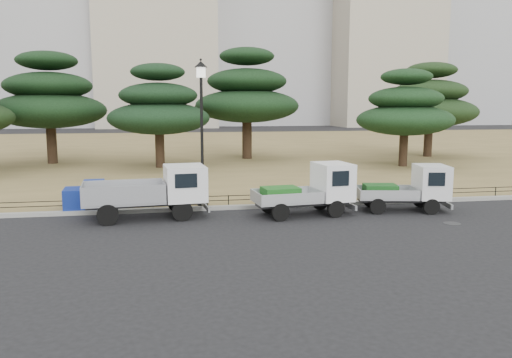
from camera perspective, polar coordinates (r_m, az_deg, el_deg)
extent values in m
plane|color=black|center=(17.79, 1.13, -5.08)|extent=(220.00, 220.00, 0.00)
cube|color=olive|center=(47.86, -5.98, 3.47)|extent=(120.00, 56.00, 0.15)
cube|color=gray|center=(20.27, -0.30, -3.17)|extent=(120.00, 0.25, 0.16)
cylinder|color=black|center=(18.22, -8.41, -3.63)|extent=(0.76, 0.22, 0.75)
cylinder|color=black|center=(19.80, -8.99, -2.68)|extent=(0.76, 0.22, 0.75)
cylinder|color=black|center=(18.10, -16.59, -3.97)|extent=(0.76, 0.22, 0.75)
cylinder|color=black|center=(19.69, -16.51, -2.99)|extent=(0.76, 0.22, 0.75)
cube|color=#2D2D30|center=(18.87, -12.53, -2.72)|extent=(4.25, 1.28, 0.13)
cube|color=gray|center=(18.77, -14.86, -1.52)|extent=(3.04, 1.90, 0.73)
cube|color=silver|center=(18.87, -8.12, -0.42)|extent=(1.61, 1.91, 1.28)
cylinder|color=black|center=(18.85, 9.11, -3.39)|extent=(0.67, 0.24, 0.65)
cylinder|color=black|center=(20.14, 7.34, -2.60)|extent=(0.67, 0.24, 0.65)
cylinder|color=black|center=(18.04, 2.83, -3.83)|extent=(0.67, 0.24, 0.65)
cylinder|color=black|center=(19.39, 1.42, -2.96)|extent=(0.67, 0.24, 0.65)
cube|color=#2D2D30|center=(19.06, 5.31, -2.73)|extent=(3.58, 1.19, 0.15)
cube|color=#ABADB2|center=(18.78, 3.52, -1.96)|extent=(2.58, 1.74, 0.44)
cube|color=white|center=(19.41, 8.74, -0.25)|extent=(1.39, 1.73, 1.40)
cube|color=#1C621C|center=(18.68, 2.82, -1.67)|extent=(1.43, 1.11, 0.48)
cylinder|color=black|center=(20.29, 19.42, -2.99)|extent=(0.63, 0.28, 0.61)
cylinder|color=black|center=(21.55, 18.29, -2.29)|extent=(0.63, 0.28, 0.61)
cylinder|color=black|center=(19.73, 13.76, -3.06)|extent=(0.63, 0.28, 0.61)
cylinder|color=black|center=(21.03, 12.95, -2.33)|extent=(0.63, 0.28, 0.61)
cube|color=#2D2D30|center=(20.61, 16.22, -2.27)|extent=(3.39, 1.37, 0.14)
cube|color=#9EA0A4|center=(20.41, 14.63, -1.52)|extent=(2.50, 1.80, 0.41)
cube|color=silver|center=(20.83, 19.40, -0.29)|extent=(1.42, 1.71, 1.30)
cube|color=#164F19|center=(20.34, 14.02, -1.23)|extent=(1.40, 1.13, 0.45)
cylinder|color=black|center=(20.30, -6.08, -2.77)|extent=(0.43, 0.43, 0.16)
cylinder|color=black|center=(19.96, -6.19, 4.38)|extent=(0.12, 0.12, 4.91)
cylinder|color=white|center=(19.96, -6.31, 12.00)|extent=(0.39, 0.39, 0.39)
cone|color=black|center=(19.98, -6.33, 12.92)|extent=(0.51, 0.51, 0.25)
cylinder|color=black|center=(20.36, -0.37, -2.34)|extent=(38.00, 0.03, 0.03)
cylinder|color=black|center=(20.33, -0.37, -1.84)|extent=(38.00, 0.03, 0.03)
cylinder|color=black|center=(20.36, -0.37, -2.34)|extent=(0.04, 0.04, 0.40)
cube|color=navy|center=(20.79, -18.81, -2.04)|extent=(1.76, 1.36, 0.78)
cube|color=navy|center=(20.49, -18.03, -0.57)|extent=(0.83, 0.73, 0.33)
cylinder|color=#2D2D30|center=(19.05, 21.50, -4.75)|extent=(0.60, 0.60, 0.01)
cylinder|color=black|center=(37.46, -22.31, 3.94)|extent=(0.67, 0.67, 2.98)
ellipsoid|color=black|center=(37.38, -22.50, 7.24)|extent=(7.65, 7.65, 2.45)
ellipsoid|color=black|center=(37.40, -22.64, 9.81)|extent=(5.84, 5.84, 1.87)
ellipsoid|color=black|center=(37.50, -22.79, 12.37)|extent=(4.04, 4.04, 1.29)
cylinder|color=black|center=(33.03, -10.94, 3.57)|extent=(0.58, 0.58, 2.60)
ellipsoid|color=black|center=(32.93, -11.03, 6.83)|extent=(6.55, 6.55, 2.10)
ellipsoid|color=black|center=(32.93, -11.10, 9.38)|extent=(5.00, 5.00, 1.60)
ellipsoid|color=black|center=(32.99, -11.17, 11.91)|extent=(3.45, 3.45, 1.11)
cylinder|color=black|center=(37.89, -1.04, 4.80)|extent=(0.73, 0.73, 3.23)
ellipsoid|color=black|center=(37.82, -1.04, 8.34)|extent=(7.78, 7.78, 2.49)
ellipsoid|color=black|center=(37.86, -1.05, 11.10)|extent=(5.94, 5.94, 1.90)
ellipsoid|color=black|center=(37.99, -1.06, 13.84)|extent=(4.10, 4.10, 1.31)
cylinder|color=black|center=(34.54, 16.50, 3.48)|extent=(0.56, 0.56, 2.49)
ellipsoid|color=black|center=(34.45, 16.62, 6.47)|extent=(6.31, 6.31, 2.02)
ellipsoid|color=black|center=(34.44, 16.72, 8.80)|extent=(4.82, 4.82, 1.54)
ellipsoid|color=black|center=(34.48, 16.82, 11.12)|extent=(3.33, 3.33, 1.07)
cylinder|color=black|center=(41.72, 19.08, 4.41)|extent=(0.64, 0.64, 2.85)
ellipsoid|color=black|center=(41.64, 19.21, 7.25)|extent=(7.28, 7.28, 2.33)
ellipsoid|color=black|center=(41.65, 19.32, 9.45)|extent=(5.56, 5.56, 1.78)
ellipsoid|color=black|center=(41.73, 19.43, 11.65)|extent=(3.84, 3.84, 1.23)
cube|color=#AAA08C|center=(109.86, 14.15, 18.56)|extent=(20.00, 18.00, 48.00)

